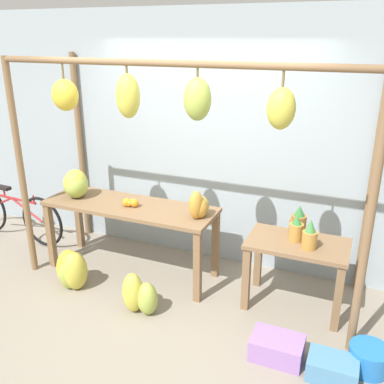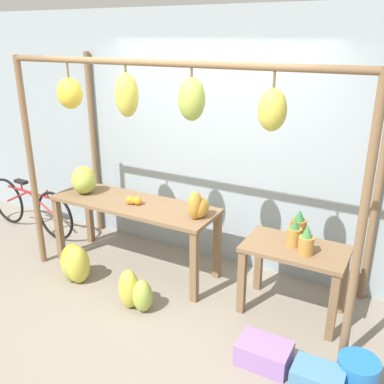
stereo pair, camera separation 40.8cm
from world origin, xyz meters
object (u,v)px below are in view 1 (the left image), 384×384
object	(u,v)px
parked_bicycle	(14,214)
banana_pile_on_table	(76,184)
pineapple_cluster	(300,227)
blue_bucket	(369,358)
banana_pile_ground_left	(71,270)
banana_pile_ground_right	(139,295)
fruit_crate_purple	(332,368)
papaya_pile	(198,206)
orange_pile	(130,203)
fruit_crate_white	(277,348)

from	to	relation	value
parked_bicycle	banana_pile_on_table	bearing A→B (deg)	-7.81
pineapple_cluster	blue_bucket	world-z (taller)	pineapple_cluster
banana_pile_ground_left	parked_bicycle	world-z (taller)	parked_bicycle
banana_pile_ground_left	blue_bucket	xyz separation A→B (m)	(2.92, -0.06, -0.10)
banana_pile_ground_right	parked_bicycle	world-z (taller)	parked_bicycle
blue_bucket	fruit_crate_purple	world-z (taller)	blue_bucket
banana_pile_on_table	pineapple_cluster	size ratio (longest dim) A/B	0.94
banana_pile_ground_left	banana_pile_ground_right	size ratio (longest dim) A/B	1.04
pineapple_cluster	banana_pile_on_table	bearing A→B (deg)	-176.64
banana_pile_on_table	papaya_pile	size ratio (longest dim) A/B	1.30
pineapple_cluster	papaya_pile	size ratio (longest dim) A/B	1.39
fruit_crate_purple	blue_bucket	bearing A→B (deg)	38.09
banana_pile_ground_left	fruit_crate_purple	distance (m)	2.68
papaya_pile	orange_pile	bearing A→B (deg)	-178.37
banana_pile_ground_left	papaya_pile	xyz separation A→B (m)	(1.22, 0.53, 0.72)
banana_pile_ground_right	banana_pile_ground_left	bearing A→B (deg)	173.10
banana_pile_ground_left	blue_bucket	size ratio (longest dim) A/B	1.45
pineapple_cluster	fruit_crate_purple	size ratio (longest dim) A/B	1.08
fruit_crate_white	blue_bucket	bearing A→B (deg)	12.02
parked_bicycle	fruit_crate_purple	bearing A→B (deg)	-12.91
banana_pile_on_table	fruit_crate_white	bearing A→B (deg)	-16.34
fruit_crate_white	parked_bicycle	xyz separation A→B (m)	(-3.63, 0.88, 0.25)
banana_pile_on_table	fruit_crate_white	distance (m)	2.71
banana_pile_ground_right	papaya_pile	world-z (taller)	papaya_pile
blue_bucket	papaya_pile	xyz separation A→B (m)	(-1.70, 0.59, 0.82)
banana_pile_on_table	orange_pile	xyz separation A→B (m)	(0.69, -0.01, -0.11)
fruit_crate_purple	pineapple_cluster	bearing A→B (deg)	116.68
orange_pile	blue_bucket	bearing A→B (deg)	-12.93
pineapple_cluster	banana_pile_ground_left	world-z (taller)	pineapple_cluster
banana_pile_on_table	parked_bicycle	bearing A→B (deg)	172.19
banana_pile_on_table	fruit_crate_purple	distance (m)	3.14
fruit_crate_white	papaya_pile	world-z (taller)	papaya_pile
banana_pile_on_table	parked_bicycle	size ratio (longest dim) A/B	0.24
banana_pile_ground_left	fruit_crate_white	bearing A→B (deg)	-5.34
banana_pile_on_table	fruit_crate_purple	size ratio (longest dim) A/B	1.01
orange_pile	papaya_pile	bearing A→B (deg)	1.63
banana_pile_on_table	papaya_pile	bearing A→B (deg)	0.59
orange_pile	banana_pile_ground_right	world-z (taller)	orange_pile
fruit_crate_purple	parked_bicycle	bearing A→B (deg)	167.09
papaya_pile	blue_bucket	bearing A→B (deg)	-19.11
orange_pile	pineapple_cluster	world-z (taller)	pineapple_cluster
blue_bucket	fruit_crate_purple	size ratio (longest dim) A/B	0.83
fruit_crate_purple	banana_pile_ground_right	bearing A→B (deg)	175.12
papaya_pile	fruit_crate_purple	xyz separation A→B (m)	(1.45, -0.79, -0.84)
banana_pile_ground_left	fruit_crate_purple	world-z (taller)	banana_pile_ground_left
banana_pile_on_table	fruit_crate_purple	xyz separation A→B (m)	(2.91, -0.77, -0.87)
banana_pile_ground_left	banana_pile_ground_right	world-z (taller)	banana_pile_ground_left
parked_bicycle	fruit_crate_purple	size ratio (longest dim) A/B	4.28
pineapple_cluster	parked_bicycle	world-z (taller)	pineapple_cluster
banana_pile_ground_left	blue_bucket	world-z (taller)	banana_pile_ground_left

